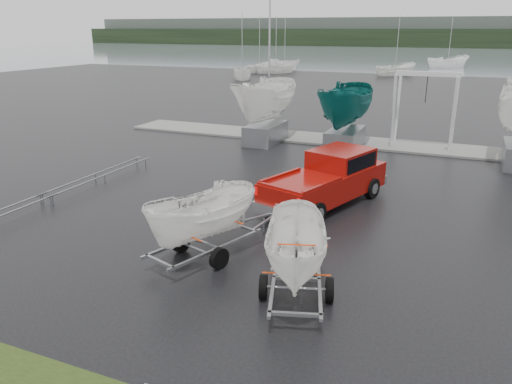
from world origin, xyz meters
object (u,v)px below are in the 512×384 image
trailer_hitched (202,177)px  trailer_parked (299,203)px  pickup_truck (330,177)px  boat_hoist (425,99)px

trailer_hitched → trailer_parked: (3.10, -0.99, 0.00)m
pickup_truck → boat_hoist: 11.00m
pickup_truck → boat_hoist: bearing=96.3°
pickup_truck → trailer_hitched: 6.56m
trailer_hitched → trailer_parked: size_ratio=1.00×
trailer_parked → boat_hoist: 17.74m
trailer_parked → boat_hoist: size_ratio=1.08×
trailer_hitched → boat_hoist: bearing=94.0°
trailer_hitched → boat_hoist: size_ratio=1.08×
trailer_hitched → trailer_parked: bearing=0.7°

